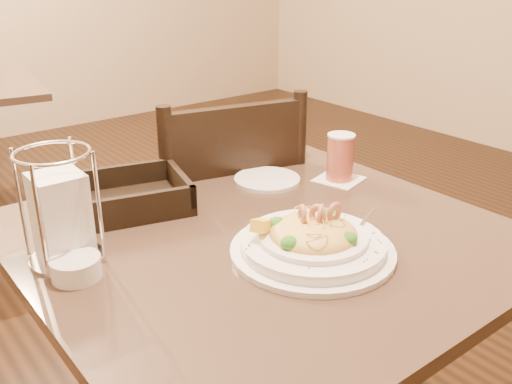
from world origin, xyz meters
TOP-DOWN VIEW (x-y plane):
  - main_table at (0.00, 0.00)m, footprint 0.90×0.90m
  - dining_chair_near at (0.19, 0.43)m, footprint 0.51×0.51m
  - pasta_bowl at (0.02, -0.13)m, footprint 0.34×0.31m
  - drink_glass at (0.33, 0.10)m, footprint 0.13×0.13m
  - bread_basket at (-0.15, 0.27)m, footprint 0.29×0.25m
  - napkin_caddy at (-0.35, 0.13)m, footprint 0.13×0.13m
  - side_plate at (0.18, 0.20)m, footprint 0.19×0.19m
  - butter_ramekin at (-0.36, 0.06)m, footprint 0.11×0.11m

SIDE VIEW (x-z plane):
  - dining_chair_near at x=0.19m, z-range 0.03..0.96m
  - main_table at x=0.00m, z-range 0.14..0.87m
  - side_plate at x=0.18m, z-range 0.74..0.75m
  - butter_ramekin at x=-0.36m, z-range 0.74..0.77m
  - bread_basket at x=-0.15m, z-range 0.73..0.79m
  - pasta_bowl at x=0.02m, z-range 0.72..0.81m
  - drink_glass at x=0.33m, z-range 0.74..0.85m
  - napkin_caddy at x=-0.35m, z-range 0.72..0.93m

